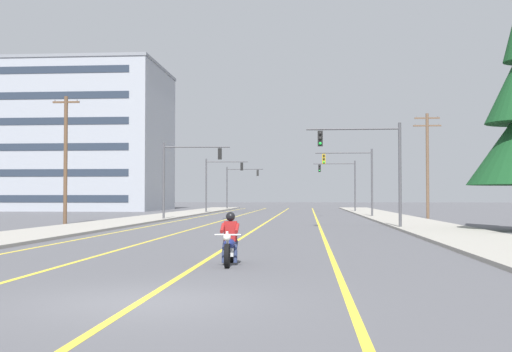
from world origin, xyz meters
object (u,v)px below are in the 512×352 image
Objects in this scene: traffic_signal_near_left at (183,168)px; traffic_signal_far_right at (343,178)px; traffic_signal_mid_left at (218,177)px; utility_pole_left_near at (66,157)px; utility_pole_right_far at (427,162)px; apartment_building_far_left_block at (72,139)px; motorcycle_with_rider at (230,244)px; traffic_signal_far_left at (238,181)px; traffic_signal_mid_right at (355,172)px; traffic_signal_near_right at (372,158)px.

traffic_signal_near_left is 31.33m from traffic_signal_far_right.
traffic_signal_mid_left is at bearing 90.57° from traffic_signal_near_left.
traffic_signal_near_left is 10.36m from utility_pole_left_near.
utility_pole_right_far is 0.35× the size of apartment_building_far_left_block.
traffic_signal_far_left is (-8.00, 77.44, 3.54)m from motorcycle_with_rider.
apartment_building_far_left_block is at bearing 141.81° from traffic_signal_mid_right.
motorcycle_with_rider is 30.09m from utility_pole_left_near.
traffic_signal_near_right is 19.01m from traffic_signal_near_left.
apartment_building_far_left_block reaches higher than traffic_signal_mid_left.
traffic_signal_mid_left is 15.35m from traffic_signal_far_right.
motorcycle_with_rider is 0.35× the size of traffic_signal_far_left.
traffic_signal_near_left and traffic_signal_mid_left have the same top height.
traffic_signal_far_right is at bearing 89.34° from traffic_signal_near_right.
apartment_building_far_left_block is at bearing 146.96° from traffic_signal_mid_left.
traffic_signal_near_left and traffic_signal_far_left have the same top height.
traffic_signal_near_right is 21.07m from utility_pole_left_near.
traffic_signal_mid_right is at bearing -67.74° from traffic_signal_far_left.
traffic_signal_far_left is 24.09m from apartment_building_far_left_block.
apartment_building_far_left_block is (-22.54, -6.24, 5.77)m from traffic_signal_far_left.
traffic_signal_far_right is at bearing -47.15° from traffic_signal_far_left.
traffic_signal_mid_right and traffic_signal_mid_left have the same top height.
apartment_building_far_left_block reaches higher than utility_pole_left_near.
utility_pole_left_near is at bearing -70.39° from apartment_building_far_left_block.
traffic_signal_mid_right and traffic_signal_far_left have the same top height.
traffic_signal_far_left is 0.70× the size of utility_pole_left_near.
motorcycle_with_rider is 41.28m from utility_pole_right_far.
utility_pole_right_far is at bearing 14.40° from traffic_signal_near_left.
traffic_signal_mid_right is 0.70× the size of utility_pole_left_near.
traffic_signal_far_left reaches higher than motorcycle_with_rider.
traffic_signal_mid_right is at bearing 88.52° from traffic_signal_near_right.
traffic_signal_mid_right is (14.23, 8.11, -0.01)m from traffic_signal_near_left.
apartment_building_far_left_block reaches higher than traffic_signal_near_left.
traffic_signal_near_left is 1.00× the size of traffic_signal_far_left.
traffic_signal_near_left is at bearing -150.32° from traffic_signal_mid_right.
traffic_signal_near_left is 1.00× the size of traffic_signal_far_right.
traffic_signal_near_left and traffic_signal_mid_right have the same top height.
traffic_signal_mid_left is at bearing 98.04° from motorcycle_with_rider.
traffic_signal_far_left is at bearing 95.90° from motorcycle_with_rider.
utility_pole_left_near is 48.19m from apartment_building_far_left_block.
utility_pole_left_near reaches higher than traffic_signal_mid_left.
traffic_signal_far_right is at bearing 104.70° from utility_pole_right_far.
traffic_signal_near_right is 1.00× the size of traffic_signal_near_left.
motorcycle_with_rider is 0.24× the size of utility_pole_right_far.
traffic_signal_far_left is (-0.24, 43.46, 0.00)m from traffic_signal_near_left.
utility_pole_left_near is at bearing -154.05° from utility_pole_right_far.
utility_pole_right_far is (5.90, -2.94, 0.76)m from traffic_signal_mid_right.
traffic_signal_near_left is 20.80m from utility_pole_right_far.
traffic_signal_near_left is at bearing -89.43° from traffic_signal_mid_left.
utility_pole_right_far is at bearing 70.65° from traffic_signal_near_right.
traffic_signal_mid_right is at bearing 153.47° from utility_pole_right_far.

